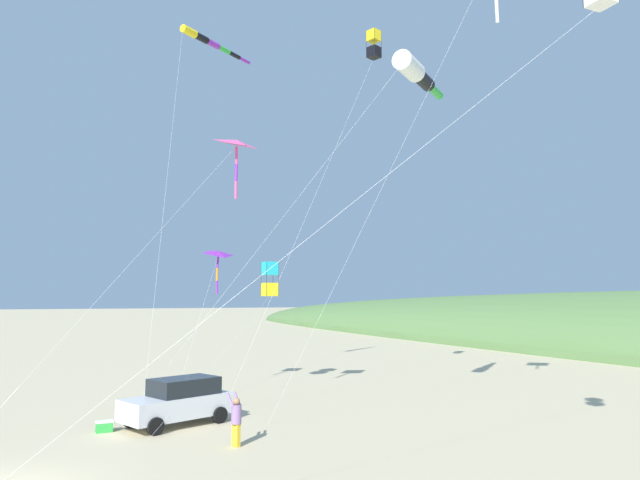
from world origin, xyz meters
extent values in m
cube|color=silver|center=(-6.10, -5.92, 0.75)|extent=(4.67, 3.20, 0.84)
cube|color=black|center=(-6.42, -6.03, 1.51)|extent=(2.98, 2.41, 0.68)
cylinder|color=black|center=(-5.04, -4.55, 0.33)|extent=(0.70, 0.43, 0.66)
cylinder|color=black|center=(-4.41, -6.29, 0.33)|extent=(0.70, 0.43, 0.66)
cylinder|color=black|center=(-7.78, -5.54, 0.33)|extent=(0.70, 0.43, 0.66)
cylinder|color=black|center=(-7.15, -7.28, 0.33)|extent=(0.70, 0.43, 0.66)
cube|color=green|center=(-3.39, -5.96, 0.18)|extent=(0.60, 0.40, 0.36)
cube|color=white|center=(-3.39, -5.96, 0.39)|extent=(0.62, 0.42, 0.06)
cube|color=gold|center=(-7.25, -1.65, 0.39)|extent=(0.25, 0.34, 0.77)
cylinder|color=#8E6B9E|center=(-7.25, -1.65, 1.09)|extent=(0.46, 0.46, 0.64)
sphere|color=#A37551|center=(-7.25, -1.65, 1.53)|extent=(0.24, 0.24, 0.24)
cylinder|color=#8E6B9E|center=(-7.04, -1.74, 1.57)|extent=(0.23, 0.40, 0.48)
cylinder|color=#8E6B9E|center=(-7.34, -1.86, 1.57)|extent=(0.23, 0.40, 0.48)
cylinder|color=white|center=(-5.78, 6.83, 6.14)|extent=(14.64, 3.99, 12.29)
cube|color=yellow|center=(-17.70, -9.32, 20.27)|extent=(0.79, 0.79, 0.62)
cube|color=black|center=(-17.70, -9.32, 19.28)|extent=(0.79, 0.79, 0.62)
cylinder|color=black|center=(-17.89, -9.72, 19.77)|extent=(0.02, 0.02, 1.62)
cylinder|color=black|center=(-17.30, -9.52, 19.77)|extent=(0.02, 0.02, 1.62)
cylinder|color=black|center=(-18.10, -9.13, 19.77)|extent=(0.02, 0.02, 1.62)
cylinder|color=black|center=(-17.51, -8.93, 19.77)|extent=(0.02, 0.02, 1.62)
cylinder|color=white|center=(-12.92, -7.99, 9.48)|extent=(9.56, 2.68, 18.96)
cube|color=#1EB7C6|center=(-13.00, -13.53, 6.84)|extent=(0.82, 0.82, 0.77)
cube|color=yellow|center=(-13.00, -13.53, 5.61)|extent=(0.82, 0.82, 0.77)
cylinder|color=black|center=(-13.36, -13.94, 6.23)|extent=(0.02, 0.02, 2.00)
cylinder|color=black|center=(-12.59, -13.88, 6.23)|extent=(0.02, 0.02, 2.00)
cylinder|color=black|center=(-13.41, -13.17, 6.23)|extent=(0.02, 0.02, 2.00)
cylinder|color=black|center=(-12.64, -13.12, 6.23)|extent=(0.02, 0.02, 2.00)
cylinder|color=white|center=(-8.76, -8.52, 2.61)|extent=(8.48, 10.03, 5.23)
pyramid|color=#EF4C93|center=(-8.89, -7.25, 12.35)|extent=(2.09, 1.66, 0.53)
cylinder|color=black|center=(-8.88, -7.28, 12.24)|extent=(0.45, 1.54, 0.46)
cylinder|color=#EF4C93|center=(-8.90, -7.31, 11.74)|extent=(0.21, 0.24, 0.84)
cylinder|color=purple|center=(-8.90, -7.31, 10.92)|extent=(0.21, 0.24, 0.84)
cylinder|color=#EF4C93|center=(-8.89, -7.30, 10.09)|extent=(0.19, 0.21, 0.83)
cylinder|color=white|center=(-3.60, -3.34, 6.09)|extent=(10.56, 7.88, 12.18)
pyramid|color=purple|center=(-10.07, -14.10, 7.71)|extent=(1.89, 1.56, 0.54)
cylinder|color=black|center=(-10.05, -14.13, 7.62)|extent=(0.51, 1.30, 0.52)
cylinder|color=purple|center=(-10.02, -14.12, 7.18)|extent=(0.21, 0.18, 0.74)
cylinder|color=orange|center=(-9.98, -14.06, 6.45)|extent=(0.18, 0.23, 0.74)
cylinder|color=purple|center=(-9.97, -14.00, 5.72)|extent=(0.17, 0.19, 0.74)
cylinder|color=white|center=(-8.11, -10.84, 3.78)|extent=(3.90, 6.59, 7.57)
cylinder|color=white|center=(-17.42, 0.82, 16.91)|extent=(0.30, 0.28, 0.93)
cylinder|color=white|center=(-13.36, -1.77, 9.61)|extent=(7.72, 5.44, 19.22)
cylinder|color=white|center=(-14.81, -1.79, 15.05)|extent=(2.06, 1.82, 0.94)
cylinder|color=black|center=(-16.33, -2.90, 15.14)|extent=(1.91, 1.62, 0.71)
cylinder|color=green|center=(-17.85, -4.00, 15.22)|extent=(1.76, 1.43, 0.47)
cylinder|color=white|center=(-9.19, -4.40, 7.40)|extent=(9.73, 6.32, 14.80)
cylinder|color=yellow|center=(-8.11, -14.40, 20.73)|extent=(1.10, 0.92, 0.48)
cylinder|color=black|center=(-8.97, -14.92, 20.74)|extent=(1.07, 0.88, 0.42)
cylinder|color=purple|center=(-9.82, -15.43, 20.75)|extent=(1.05, 0.83, 0.37)
cylinder|color=green|center=(-10.67, -15.95, 20.76)|extent=(1.02, 0.79, 0.32)
cylinder|color=black|center=(-11.53, -16.47, 20.77)|extent=(0.99, 0.74, 0.27)
cylinder|color=purple|center=(-12.38, -16.99, 20.78)|extent=(0.96, 0.70, 0.22)
cylinder|color=white|center=(-6.31, -10.63, 10.31)|extent=(2.76, 7.02, 20.61)
camera|label=1|loc=(-0.97, 17.79, 5.06)|focal=32.00mm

